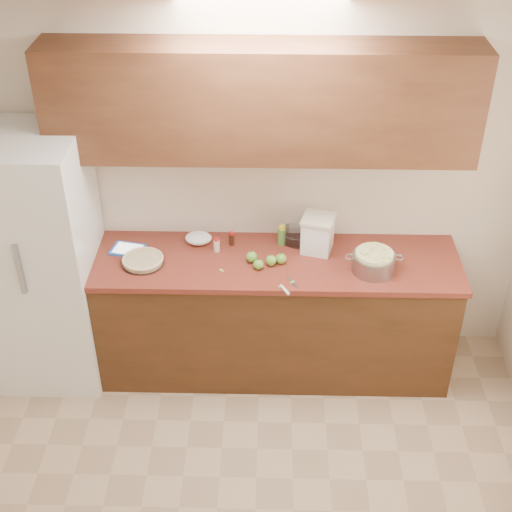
{
  "coord_description": "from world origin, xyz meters",
  "views": [
    {
      "loc": [
        0.07,
        -2.37,
        3.6
      ],
      "look_at": [
        -0.02,
        1.43,
        0.98
      ],
      "focal_mm": 50.0,
      "sensor_mm": 36.0,
      "label": 1
    }
  ],
  "objects_px": {
    "pie": "(143,260)",
    "colander": "(374,262)",
    "tablet": "(128,250)",
    "flour_canister": "(318,234)"
  },
  "relations": [
    {
      "from": "pie",
      "to": "flour_canister",
      "type": "distance_m",
      "value": 1.16
    },
    {
      "from": "flour_canister",
      "to": "colander",
      "type": "bearing_deg",
      "value": -33.37
    },
    {
      "from": "colander",
      "to": "tablet",
      "type": "distance_m",
      "value": 1.63
    },
    {
      "from": "flour_canister",
      "to": "tablet",
      "type": "relative_size",
      "value": 1.02
    },
    {
      "from": "colander",
      "to": "tablet",
      "type": "height_order",
      "value": "colander"
    },
    {
      "from": "pie",
      "to": "colander",
      "type": "xyz_separation_m",
      "value": [
        1.49,
        -0.04,
        0.04
      ]
    },
    {
      "from": "tablet",
      "to": "colander",
      "type": "bearing_deg",
      "value": 5.94
    },
    {
      "from": "flour_canister",
      "to": "tablet",
      "type": "height_order",
      "value": "flour_canister"
    },
    {
      "from": "pie",
      "to": "colander",
      "type": "distance_m",
      "value": 1.49
    },
    {
      "from": "colander",
      "to": "tablet",
      "type": "bearing_deg",
      "value": 173.34
    }
  ]
}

